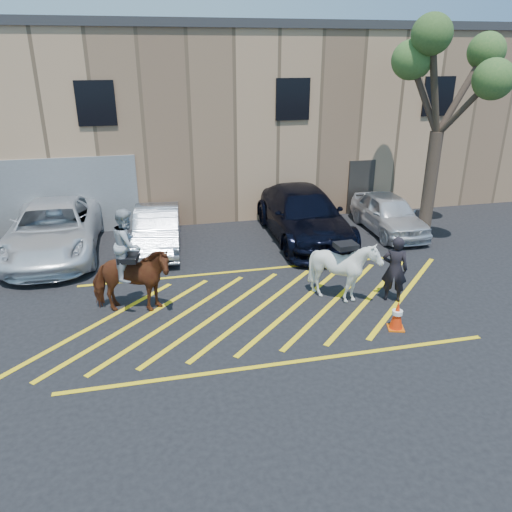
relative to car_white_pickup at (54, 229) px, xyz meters
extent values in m
plane|color=black|center=(5.65, -5.03, -0.84)|extent=(90.00, 90.00, 0.00)
imported|color=white|center=(0.00, 0.00, 0.00)|extent=(2.82, 6.05, 1.68)
imported|color=#9CA1AA|center=(3.33, -0.28, -0.14)|extent=(1.82, 4.32, 1.39)
imported|color=black|center=(8.44, -0.41, 0.03)|extent=(2.51, 6.04, 1.74)
imported|color=silver|center=(11.73, -0.47, -0.13)|extent=(1.78, 4.18, 1.41)
imported|color=black|center=(9.27, -5.62, 0.07)|extent=(0.79, 0.70, 1.83)
cube|color=tan|center=(5.65, 6.97, 2.66)|extent=(32.00, 10.00, 7.00)
cube|color=#2D2D30|center=(5.65, 6.97, 6.31)|extent=(32.20, 10.20, 0.30)
cube|color=black|center=(1.65, 1.93, 3.76)|extent=(1.30, 0.08, 1.50)
cube|color=black|center=(8.65, 1.93, 3.76)|extent=(1.30, 0.08, 1.50)
cube|color=black|center=(14.65, 1.93, 3.76)|extent=(1.30, 0.08, 1.50)
cube|color=#38332D|center=(11.65, 1.93, 0.26)|extent=(1.10, 0.08, 2.20)
cube|color=yellow|center=(1.45, -5.33, -0.83)|extent=(4.20, 4.20, 0.01)
cube|color=yellow|center=(2.50, -5.33, -0.83)|extent=(4.20, 4.20, 0.01)
cube|color=yellow|center=(3.55, -5.33, -0.83)|extent=(4.20, 4.20, 0.01)
cube|color=yellow|center=(4.60, -5.33, -0.83)|extent=(4.20, 4.20, 0.01)
cube|color=yellow|center=(5.65, -5.33, -0.83)|extent=(4.20, 4.20, 0.01)
cube|color=yellow|center=(6.70, -5.33, -0.83)|extent=(4.20, 4.20, 0.01)
cube|color=yellow|center=(7.75, -5.33, -0.83)|extent=(4.20, 4.20, 0.01)
cube|color=yellow|center=(8.80, -5.33, -0.83)|extent=(4.20, 4.20, 0.01)
cube|color=yellow|center=(9.85, -5.33, -0.83)|extent=(4.20, 4.20, 0.01)
cube|color=yellow|center=(5.65, -2.83, -0.83)|extent=(9.50, 0.12, 0.01)
cube|color=yellow|center=(5.65, -7.83, -0.83)|extent=(9.50, 0.12, 0.01)
imported|color=brown|center=(2.49, -4.71, 0.04)|extent=(2.24, 1.36, 1.76)
imported|color=#9DA1A7|center=(2.49, -4.71, 1.02)|extent=(0.85, 0.99, 1.80)
cube|color=black|center=(2.49, -4.71, 0.66)|extent=(0.57, 0.64, 0.14)
imported|color=silver|center=(7.98, -5.30, 0.04)|extent=(1.54, 1.71, 1.75)
cube|color=black|center=(7.98, -5.30, 0.72)|extent=(0.60, 0.51, 0.14)
cube|color=#DC5409|center=(8.67, -7.02, -0.82)|extent=(0.48, 0.48, 0.03)
cone|color=red|center=(8.67, -7.02, -0.46)|extent=(0.32, 0.32, 0.70)
cylinder|color=white|center=(8.67, -7.02, -0.40)|extent=(0.25, 0.25, 0.10)
cylinder|color=#4C3B2E|center=(12.55, -1.60, 1.06)|extent=(0.44, 0.44, 3.80)
cylinder|color=#433228|center=(13.33, -1.46, 4.13)|extent=(1.76, 0.51, 2.68)
cylinder|color=#4B3E2D|center=(12.47, -0.74, 3.96)|extent=(0.33, 1.88, 2.34)
cylinder|color=#46372B|center=(11.93, -1.60, 4.01)|extent=(1.40, 0.20, 2.39)
cylinder|color=#413328|center=(12.88, -2.33, 3.75)|extent=(0.78, 1.62, 1.96)
cylinder|color=#413727|center=(12.07, -1.87, 4.36)|extent=(1.16, 0.77, 3.11)
sphere|color=#547030|center=(14.11, -1.32, 5.41)|extent=(1.20, 1.20, 1.20)
sphere|color=#467130|center=(12.39, 0.12, 5.07)|extent=(1.20, 1.20, 1.20)
sphere|color=#447130|center=(11.32, -1.60, 5.16)|extent=(1.20, 1.20, 1.20)
sphere|color=#4E6D2E|center=(13.22, -3.05, 4.64)|extent=(1.20, 1.20, 1.20)
sphere|color=#42652B|center=(11.60, -2.15, 5.87)|extent=(1.20, 1.20, 1.20)
camera|label=1|loc=(3.00, -16.52, 5.37)|focal=35.00mm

